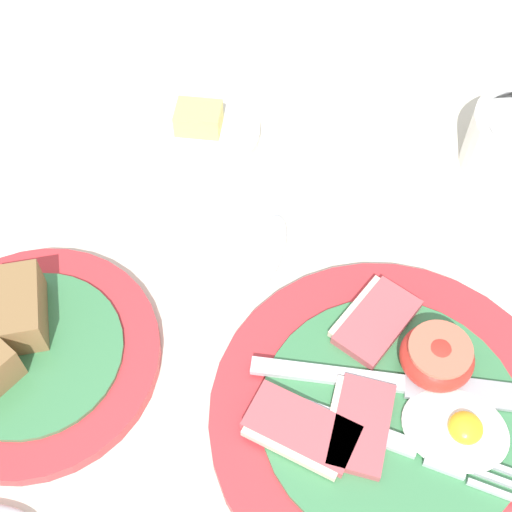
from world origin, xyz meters
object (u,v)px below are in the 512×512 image
(breakfast_plate, at_px, (393,412))
(butter_dish, at_px, (200,129))
(bread_plate, at_px, (26,351))
(teaspoon_by_saucer, at_px, (276,223))

(breakfast_plate, bearing_deg, butter_dish, 136.83)
(bread_plate, height_order, teaspoon_by_saucer, bread_plate)
(bread_plate, xyz_separation_m, butter_dish, (0.04, 0.25, -0.00))
(bread_plate, height_order, butter_dish, bread_plate)
(bread_plate, bearing_deg, teaspoon_by_saucer, 52.07)
(teaspoon_by_saucer, bearing_deg, butter_dish, -133.16)
(breakfast_plate, distance_m, teaspoon_by_saucer, 0.18)
(butter_dish, bearing_deg, breakfast_plate, -43.17)
(breakfast_plate, xyz_separation_m, butter_dish, (-0.22, 0.21, -0.00))
(breakfast_plate, relative_size, butter_dish, 2.28)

